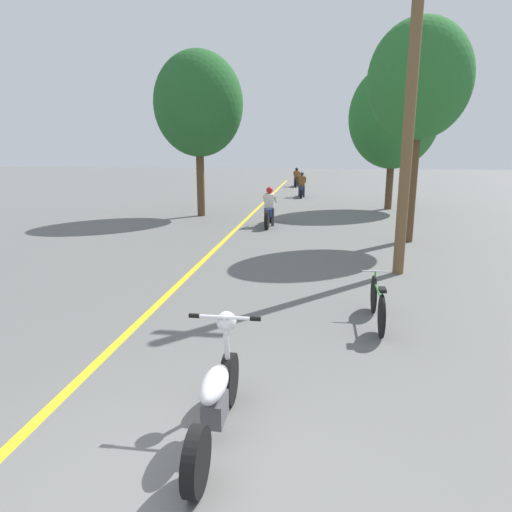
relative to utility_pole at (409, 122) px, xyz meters
name	(u,v)px	position (x,y,z in m)	size (l,w,h in m)	color
ground_plane	(162,509)	(-2.97, -7.43, -3.30)	(120.00, 120.00, 0.00)	#60605E
lane_stripe_center	(238,227)	(-4.67, 5.49, -3.30)	(0.14, 48.00, 0.01)	yellow
utility_pole	(409,122)	(0.00, 0.00, 0.00)	(1.10, 0.24, 6.43)	brown
roadside_tree_right_near	(419,81)	(0.86, 3.75, 1.29)	(2.89, 2.60, 6.30)	#513A23
roadside_tree_right_far	(394,117)	(1.34, 11.40, 0.80)	(3.96, 3.57, 6.39)	#513A23
roadside_tree_left	(198,104)	(-6.69, 8.13, 1.14)	(3.56, 3.21, 6.51)	#513A23
motorcycle_foreground	(216,397)	(-2.75, -6.45, -2.87)	(0.75, 1.95, 1.11)	black
motorcycle_rider_lead	(269,211)	(-3.60, 6.03, -2.77)	(0.50, 2.20, 1.40)	black
motorcycle_rider_mid	(302,188)	(-2.85, 16.08, -2.77)	(0.50, 2.04, 1.43)	black
motorcycle_rider_far	(297,179)	(-3.51, 23.27, -2.79)	(0.50, 2.13, 1.36)	black
bicycle_parked	(378,303)	(-0.84, -3.20, -2.95)	(0.44, 1.71, 0.77)	black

